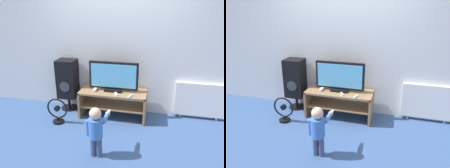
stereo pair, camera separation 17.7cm
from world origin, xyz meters
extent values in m
plane|color=#38568C|center=(0.00, 0.00, 0.00)|extent=(16.00, 16.00, 0.00)
cube|color=silver|center=(0.00, 0.57, 1.30)|extent=(10.00, 0.06, 2.60)
cube|color=#93704C|center=(0.00, 0.24, 0.48)|extent=(1.19, 0.49, 0.03)
cube|color=#93704C|center=(0.00, 0.24, 0.22)|extent=(1.15, 0.45, 0.02)
cube|color=#93704C|center=(-0.58, 0.24, 0.25)|extent=(0.04, 0.49, 0.50)
cube|color=#93704C|center=(0.58, 0.24, 0.25)|extent=(0.04, 0.49, 0.50)
cube|color=black|center=(0.00, 0.27, 0.52)|extent=(0.30, 0.20, 0.04)
cube|color=black|center=(0.00, 0.27, 0.78)|extent=(0.87, 0.05, 0.49)
cube|color=#59B2EA|center=(0.00, 0.24, 0.78)|extent=(0.80, 0.01, 0.42)
cube|color=white|center=(-0.32, 0.19, 0.52)|extent=(0.05, 0.16, 0.04)
cube|color=#3F8CE5|center=(-0.32, 0.11, 0.52)|extent=(0.03, 0.00, 0.01)
cube|color=white|center=(0.33, 0.06, 0.51)|extent=(0.07, 0.13, 0.02)
cylinder|color=#337FD8|center=(0.33, 0.06, 0.52)|extent=(0.01, 0.01, 0.00)
cube|color=white|center=(0.08, 0.10, 0.51)|extent=(0.08, 0.13, 0.02)
cylinder|color=#337FD8|center=(0.08, 0.10, 0.52)|extent=(0.01, 0.01, 0.00)
cylinder|color=#3F4C72|center=(-0.02, -0.90, 0.15)|extent=(0.08, 0.08, 0.30)
cylinder|color=#3F4C72|center=(0.06, -0.90, 0.15)|extent=(0.08, 0.08, 0.30)
cylinder|color=#3F72C6|center=(0.02, -0.90, 0.44)|extent=(0.19, 0.19, 0.27)
sphere|color=beige|center=(0.02, -0.90, 0.65)|extent=(0.16, 0.16, 0.16)
cylinder|color=#3F72C6|center=(-0.09, -0.90, 0.42)|extent=(0.06, 0.06, 0.23)
cylinder|color=#3F72C6|center=(0.12, -0.79, 0.54)|extent=(0.06, 0.23, 0.06)
sphere|color=beige|center=(0.12, -0.67, 0.54)|extent=(0.07, 0.07, 0.07)
cube|color=white|center=(0.12, -0.63, 0.54)|extent=(0.03, 0.13, 0.02)
cylinder|color=black|center=(-0.92, 0.37, 0.01)|extent=(0.32, 0.32, 0.02)
cylinder|color=black|center=(-0.92, 0.37, 0.13)|extent=(0.05, 0.05, 0.25)
cube|color=black|center=(-0.92, 0.37, 0.62)|extent=(0.35, 0.31, 0.74)
cylinder|color=#38383D|center=(-0.92, 0.21, 0.51)|extent=(0.19, 0.01, 0.19)
cylinder|color=black|center=(-0.89, -0.20, 0.02)|extent=(0.19, 0.19, 0.04)
cylinder|color=black|center=(-0.89, -0.20, 0.07)|extent=(0.04, 0.04, 0.06)
torus|color=black|center=(-0.89, -0.20, 0.27)|extent=(0.37, 0.03, 0.37)
cylinder|color=black|center=(-0.89, -0.20, 0.27)|extent=(0.10, 0.05, 0.10)
cube|color=white|center=(1.52, 0.50, 0.37)|extent=(0.88, 0.08, 0.62)
cube|color=silver|center=(1.21, 0.50, 0.03)|extent=(0.03, 0.05, 0.06)
cube|color=silver|center=(1.83, 0.50, 0.03)|extent=(0.03, 0.05, 0.06)
camera|label=1|loc=(0.78, -3.27, 1.98)|focal=35.00mm
camera|label=2|loc=(0.95, -3.23, 1.98)|focal=35.00mm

